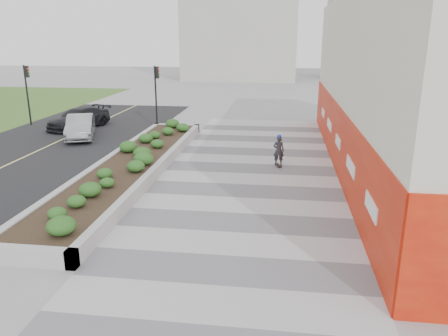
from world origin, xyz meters
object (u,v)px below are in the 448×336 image
at_px(car_silver, 80,127).
at_px(planter, 132,163).
at_px(skateboarder, 279,150).
at_px(traffic_signal_far, 27,86).
at_px(car_dark, 79,118).
at_px(traffic_signal_near, 157,87).

bearing_deg(car_silver, planter, -69.64).
bearing_deg(skateboarder, traffic_signal_far, 140.09).
distance_m(planter, skateboarder, 7.00).
bearing_deg(traffic_signal_far, planter, -42.46).
height_order(traffic_signal_far, car_dark, traffic_signal_far).
bearing_deg(car_silver, car_dark, 96.65).
height_order(planter, skateboarder, skateboarder).
distance_m(planter, car_silver, 8.44).
height_order(skateboarder, car_silver, skateboarder).
xyz_separation_m(planter, traffic_signal_far, (-10.93, 10.00, 2.34)).
bearing_deg(skateboarder, car_silver, 144.38).
xyz_separation_m(traffic_signal_far, car_silver, (5.42, -3.62, -2.04)).
distance_m(traffic_signal_near, skateboarder, 12.37).
height_order(traffic_signal_near, car_silver, traffic_signal_near).
xyz_separation_m(skateboarder, car_silver, (-12.28, 4.65, -0.09)).
bearing_deg(traffic_signal_near, car_silver, -132.58).
xyz_separation_m(car_silver, car_dark, (-1.50, 2.94, -0.02)).
bearing_deg(traffic_signal_far, car_silver, -33.71).
distance_m(traffic_signal_near, traffic_signal_far, 9.21).
relative_size(traffic_signal_near, traffic_signal_far, 1.00).
bearing_deg(traffic_signal_near, skateboarder, -45.88).
xyz_separation_m(planter, skateboarder, (6.78, 1.73, 0.39)).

